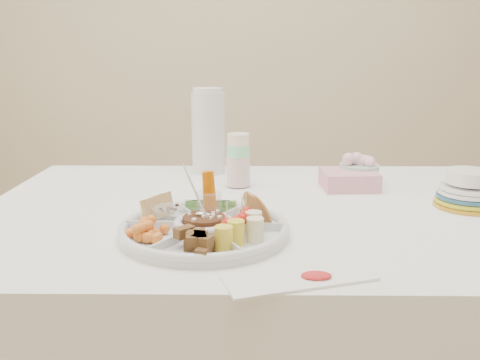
{
  "coord_description": "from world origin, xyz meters",
  "views": [
    {
      "loc": [
        -0.05,
        -1.31,
        1.16
      ],
      "look_at": [
        -0.06,
        -0.12,
        0.86
      ],
      "focal_mm": 38.0,
      "sensor_mm": 36.0,
      "label": 1
    }
  ],
  "objects_px": {
    "dining_table": "(261,333)",
    "plate_stack": "(468,187)",
    "thermos": "(208,130)",
    "party_tray": "(204,226)"
  },
  "relations": [
    {
      "from": "dining_table",
      "to": "plate_stack",
      "type": "xyz_separation_m",
      "value": [
        0.55,
        0.01,
        0.43
      ]
    },
    {
      "from": "dining_table",
      "to": "plate_stack",
      "type": "height_order",
      "value": "plate_stack"
    },
    {
      "from": "dining_table",
      "to": "thermos",
      "type": "relative_size",
      "value": 5.15
    },
    {
      "from": "dining_table",
      "to": "thermos",
      "type": "xyz_separation_m",
      "value": [
        -0.17,
        0.41,
        0.53
      ]
    },
    {
      "from": "dining_table",
      "to": "plate_stack",
      "type": "bearing_deg",
      "value": 0.9
    },
    {
      "from": "party_tray",
      "to": "thermos",
      "type": "distance_m",
      "value": 0.64
    },
    {
      "from": "dining_table",
      "to": "party_tray",
      "type": "bearing_deg",
      "value": -122.55
    },
    {
      "from": "party_tray",
      "to": "plate_stack",
      "type": "relative_size",
      "value": 2.23
    },
    {
      "from": "party_tray",
      "to": "thermos",
      "type": "xyz_separation_m",
      "value": [
        -0.03,
        0.63,
        0.13
      ]
    },
    {
      "from": "dining_table",
      "to": "party_tray",
      "type": "xyz_separation_m",
      "value": [
        -0.14,
        -0.22,
        0.4
      ]
    }
  ]
}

